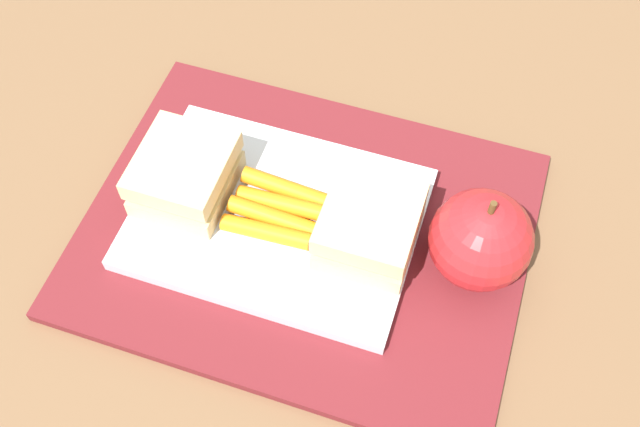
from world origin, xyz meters
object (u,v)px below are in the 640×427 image
Objects in this scene: carrot_sticks_bundle at (277,210)px; apple at (481,240)px; food_tray at (277,218)px; sandwich_half_right at (370,226)px; sandwich_half_left at (185,174)px.

carrot_sticks_bundle is 0.16m from apple.
sandwich_half_right reaches higher than food_tray.
apple reaches higher than sandwich_half_right.
food_tray is 2.88× the size of sandwich_half_right.
carrot_sticks_bundle is 0.86× the size of apple.
sandwich_half_left is at bearing 179.99° from carrot_sticks_bundle.
carrot_sticks_bundle is at bearing -176.02° from apple.
carrot_sticks_bundle is at bearing -179.99° from sandwich_half_right.
apple is (0.16, 0.01, 0.02)m from carrot_sticks_bundle.
apple reaches higher than carrot_sticks_bundle.
sandwich_half_right reaches higher than carrot_sticks_bundle.
apple is at bearing 7.62° from sandwich_half_right.
food_tray is at bearing 179.08° from carrot_sticks_bundle.
food_tray is 2.88× the size of sandwich_half_left.
sandwich_half_left reaches higher than carrot_sticks_bundle.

